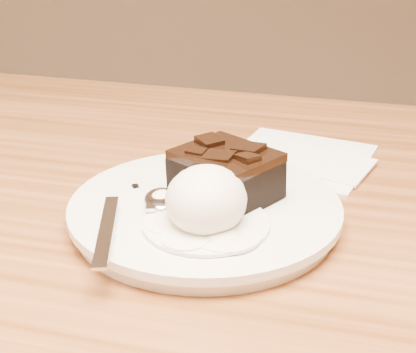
% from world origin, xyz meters
% --- Properties ---
extents(plate, '(0.24, 0.24, 0.02)m').
position_xyz_m(plate, '(0.09, 0.01, 0.76)').
color(plate, silver).
rests_on(plate, dining_table).
extents(brownie, '(0.10, 0.10, 0.04)m').
position_xyz_m(brownie, '(0.11, 0.02, 0.79)').
color(brownie, black).
rests_on(brownie, plate).
extents(ice_cream_scoop, '(0.07, 0.07, 0.05)m').
position_xyz_m(ice_cream_scoop, '(0.10, -0.03, 0.79)').
color(ice_cream_scoop, '#EFE3CD').
rests_on(ice_cream_scoop, plate).
extents(melt_puddle, '(0.10, 0.10, 0.00)m').
position_xyz_m(melt_puddle, '(0.10, -0.03, 0.77)').
color(melt_puddle, silver).
rests_on(melt_puddle, plate).
extents(spoon, '(0.08, 0.17, 0.01)m').
position_xyz_m(spoon, '(0.06, -0.01, 0.77)').
color(spoon, silver).
rests_on(spoon, plate).
extents(napkin, '(0.16, 0.16, 0.01)m').
position_xyz_m(napkin, '(0.15, 0.17, 0.75)').
color(napkin, white).
rests_on(napkin, dining_table).
extents(crumb_a, '(0.01, 0.01, 0.00)m').
position_xyz_m(crumb_a, '(0.09, 0.03, 0.77)').
color(crumb_a, black).
rests_on(crumb_a, plate).
extents(crumb_b, '(0.01, 0.01, 0.00)m').
position_xyz_m(crumb_b, '(0.02, 0.02, 0.77)').
color(crumb_b, black).
rests_on(crumb_b, plate).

